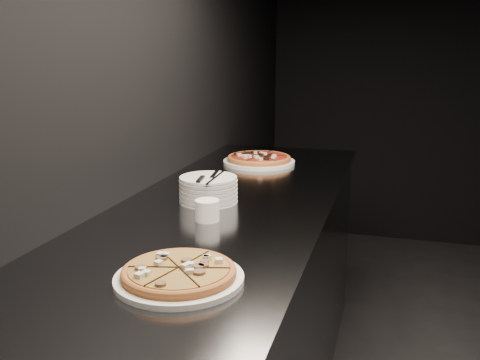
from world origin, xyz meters
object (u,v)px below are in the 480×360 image
(pizza_tomato, at_px, (259,159))
(cutlery, at_px, (209,177))
(pizza_mushroom, at_px, (179,274))
(ramekin, at_px, (207,210))
(counter, at_px, (223,325))
(plate_stack, at_px, (208,189))

(pizza_tomato, xyz_separation_m, cutlery, (-0.00, -0.71, 0.07))
(pizza_mushroom, bearing_deg, pizza_tomato, 96.37)
(pizza_tomato, distance_m, ramekin, 0.91)
(cutlery, bearing_deg, pizza_mushroom, -84.71)
(counter, xyz_separation_m, pizza_mushroom, (0.10, -0.62, 0.48))
(pizza_tomato, relative_size, cutlery, 1.75)
(pizza_mushroom, xyz_separation_m, cutlery, (-0.15, 0.65, 0.08))
(pizza_tomato, bearing_deg, ramekin, -86.24)
(counter, distance_m, cutlery, 0.56)
(counter, distance_m, pizza_mushroom, 0.79)
(ramekin, bearing_deg, counter, 91.41)
(pizza_tomato, xyz_separation_m, ramekin, (0.06, -0.91, 0.02))
(counter, relative_size, cutlery, 10.99)
(pizza_tomato, height_order, cutlery, cutlery)
(counter, xyz_separation_m, pizza_tomato, (-0.06, 0.74, 0.48))
(counter, height_order, plate_stack, plate_stack)
(pizza_mushroom, distance_m, cutlery, 0.67)
(counter, xyz_separation_m, cutlery, (-0.06, 0.03, 0.55))
(counter, xyz_separation_m, ramekin, (0.00, -0.16, 0.50))
(pizza_mushroom, bearing_deg, cutlery, 103.36)
(plate_stack, bearing_deg, cutlery, -62.38)
(pizza_mushroom, height_order, plate_stack, plate_stack)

